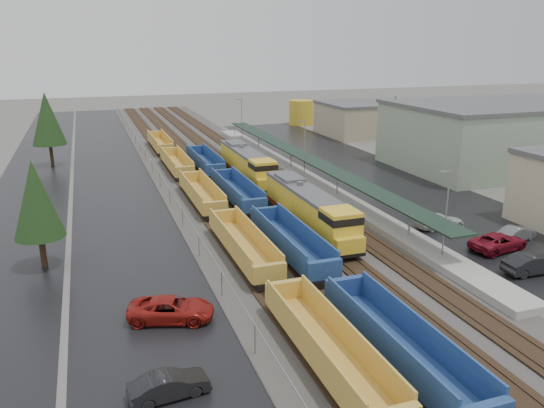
% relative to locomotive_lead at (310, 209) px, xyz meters
% --- Properties ---
extents(ballast_strip, '(20.00, 160.00, 0.08)m').
position_rel_locomotive_lead_xyz_m(ballast_strip, '(-2.00, 29.26, -2.25)').
color(ballast_strip, '#302D2B').
rests_on(ballast_strip, ground).
extents(trackbed, '(14.60, 160.00, 0.22)m').
position_rel_locomotive_lead_xyz_m(trackbed, '(-2.00, 29.26, -2.13)').
color(trackbed, black).
rests_on(trackbed, ground).
extents(west_parking_lot, '(10.00, 160.00, 0.02)m').
position_rel_locomotive_lead_xyz_m(west_parking_lot, '(-17.00, 29.26, -2.28)').
color(west_parking_lot, black).
rests_on(west_parking_lot, ground).
extents(west_road, '(9.00, 160.00, 0.02)m').
position_rel_locomotive_lead_xyz_m(west_road, '(-27.00, 29.26, -2.28)').
color(west_road, black).
rests_on(west_road, ground).
extents(east_commuter_lot, '(16.00, 100.00, 0.02)m').
position_rel_locomotive_lead_xyz_m(east_commuter_lot, '(17.00, 19.26, -2.28)').
color(east_commuter_lot, black).
rests_on(east_commuter_lot, ground).
extents(station_platform, '(3.00, 80.00, 8.00)m').
position_rel_locomotive_lead_xyz_m(station_platform, '(7.50, 19.27, -1.56)').
color(station_platform, '#9E9B93').
rests_on(station_platform, ground).
extents(chainlink_fence, '(0.08, 160.04, 2.02)m').
position_rel_locomotive_lead_xyz_m(chainlink_fence, '(-11.50, 27.70, -0.68)').
color(chainlink_fence, gray).
rests_on(chainlink_fence, ground).
extents(industrial_buildings, '(32.52, 75.30, 9.50)m').
position_rel_locomotive_lead_xyz_m(industrial_buildings, '(35.76, 15.11, 1.96)').
color(industrial_buildings, tan).
rests_on(industrial_buildings, ground).
extents(distant_hills, '(301.00, 140.00, 25.20)m').
position_rel_locomotive_lead_xyz_m(distant_hills, '(42.79, 179.95, -2.29)').
color(distant_hills, '#4A5743').
rests_on(distant_hills, ground).
extents(tree_west_near, '(3.96, 3.96, 9.00)m').
position_rel_locomotive_lead_xyz_m(tree_west_near, '(-24.00, -0.74, 3.53)').
color(tree_west_near, '#332316').
rests_on(tree_west_near, ground).
extents(tree_west_far, '(4.84, 4.84, 11.00)m').
position_rel_locomotive_lead_xyz_m(tree_west_far, '(-25.00, 39.26, 4.83)').
color(tree_west_far, '#332316').
rests_on(tree_west_far, ground).
extents(tree_east, '(4.40, 4.40, 10.00)m').
position_rel_locomotive_lead_xyz_m(tree_east, '(26.00, 27.26, 4.18)').
color(tree_east, '#332316').
rests_on(tree_east, ground).
extents(locomotive_lead, '(2.86, 18.86, 4.27)m').
position_rel_locomotive_lead_xyz_m(locomotive_lead, '(0.00, 0.00, 0.00)').
color(locomotive_lead, black).
rests_on(locomotive_lead, ground).
extents(locomotive_trail, '(2.86, 18.86, 4.27)m').
position_rel_locomotive_lead_xyz_m(locomotive_trail, '(0.00, 21.00, 0.00)').
color(locomotive_trail, black).
rests_on(locomotive_trail, ground).
extents(well_string_yellow, '(2.64, 99.46, 2.35)m').
position_rel_locomotive_lead_xyz_m(well_string_yellow, '(-8.00, 4.22, -1.12)').
color(well_string_yellow, gold).
rests_on(well_string_yellow, ground).
extents(well_string_blue, '(2.78, 83.59, 2.46)m').
position_rel_locomotive_lead_xyz_m(well_string_blue, '(-4.00, -5.16, -1.08)').
color(well_string_blue, navy).
rests_on(well_string_blue, ground).
extents(storage_tank, '(5.46, 5.46, 5.46)m').
position_rel_locomotive_lead_xyz_m(storage_tank, '(26.32, 66.18, 0.44)').
color(storage_tank, gold).
rests_on(storage_tank, ground).
extents(parked_car_west_b, '(1.92, 4.35, 1.39)m').
position_rel_locomotive_lead_xyz_m(parked_car_west_b, '(-16.89, -20.99, -1.60)').
color(parked_car_west_b, black).
rests_on(parked_car_west_b, ground).
extents(parked_car_west_c, '(4.22, 6.19, 1.57)m').
position_rel_locomotive_lead_xyz_m(parked_car_west_c, '(-15.51, -12.94, -1.51)').
color(parked_car_west_c, maroon).
rests_on(parked_car_west_c, ground).
extents(parked_car_east_a, '(1.90, 5.06, 1.65)m').
position_rel_locomotive_lead_xyz_m(parked_car_east_a, '(13.00, -14.98, -1.47)').
color(parked_car_east_a, black).
rests_on(parked_car_east_a, ground).
extents(parked_car_east_b, '(3.44, 5.95, 1.56)m').
position_rel_locomotive_lead_xyz_m(parked_car_east_b, '(13.97, -10.07, -1.51)').
color(parked_car_east_b, maroon).
rests_on(parked_car_east_b, ground).
extents(parked_car_east_c, '(2.14, 5.01, 1.44)m').
position_rel_locomotive_lead_xyz_m(parked_car_east_c, '(12.69, -3.38, -1.57)').
color(parked_car_east_c, silver).
rests_on(parked_car_east_c, ground).
extents(parked_car_east_e, '(2.45, 4.57, 1.43)m').
position_rel_locomotive_lead_xyz_m(parked_car_east_e, '(17.23, -8.74, -1.58)').
color(parked_car_east_e, '#5C5E61').
rests_on(parked_car_east_e, ground).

